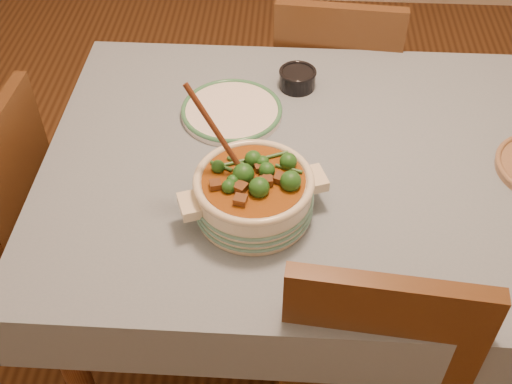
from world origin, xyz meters
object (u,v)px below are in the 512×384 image
Objects in this scene: condiment_bowl at (297,78)px; chair_far at (333,88)px; dining_table at (357,187)px; stew_casserole at (253,192)px; white_plate at (232,111)px.

chair_far is at bearing 68.18° from condiment_bowl.
stew_casserole is at bearing -144.37° from dining_table.
stew_casserole is 0.39m from white_plate.
stew_casserole reaches higher than white_plate.
dining_table is 0.39m from condiment_bowl.
dining_table is 1.87× the size of chair_far.
white_plate reaches higher than dining_table.
chair_far is (0.32, 0.49, -0.26)m from white_plate.
dining_table is at bearing -26.99° from white_plate.
white_plate is (-0.36, 0.18, 0.10)m from dining_table.
chair_far is (0.24, 0.87, -0.32)m from stew_casserole.
chair_far is (-0.03, 0.67, -0.16)m from dining_table.
dining_table is 5.70× the size of white_plate.
chair_far is at bearing 92.94° from dining_table.
white_plate is 0.33× the size of chair_far.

